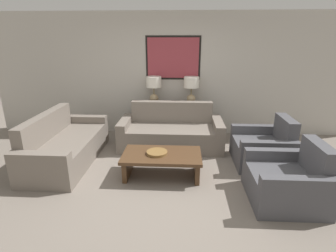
{
  "coord_description": "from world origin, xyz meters",
  "views": [
    {
      "loc": [
        0.21,
        -3.41,
        2.11
      ],
      "look_at": [
        -0.03,
        0.92,
        0.65
      ],
      "focal_mm": 28.0,
      "sensor_mm": 36.0,
      "label": 1
    }
  ],
  "objects_px": {
    "table_lamp_right": "(191,86)",
    "armchair_near_back_wall": "(264,148)",
    "console_table": "(172,120)",
    "couch_by_back_wall": "(171,133)",
    "table_lamp_left": "(154,86)",
    "decorative_bowl": "(157,153)",
    "couch_by_side": "(65,146)",
    "coffee_table": "(162,159)",
    "armchair_near_camera": "(288,182)"
  },
  "relations": [
    {
      "from": "decorative_bowl",
      "to": "armchair_near_back_wall",
      "type": "distance_m",
      "value": 1.91
    },
    {
      "from": "console_table",
      "to": "table_lamp_right",
      "type": "xyz_separation_m",
      "value": [
        0.4,
        -0.0,
        0.76
      ]
    },
    {
      "from": "couch_by_back_wall",
      "to": "armchair_near_camera",
      "type": "distance_m",
      "value": 2.43
    },
    {
      "from": "console_table",
      "to": "table_lamp_right",
      "type": "relative_size",
      "value": 2.09
    },
    {
      "from": "armchair_near_back_wall",
      "to": "table_lamp_left",
      "type": "bearing_deg",
      "value": 147.8
    },
    {
      "from": "decorative_bowl",
      "to": "coffee_table",
      "type": "bearing_deg",
      "value": 2.33
    },
    {
      "from": "console_table",
      "to": "armchair_near_back_wall",
      "type": "relative_size",
      "value": 1.3
    },
    {
      "from": "couch_by_back_wall",
      "to": "armchair_near_camera",
      "type": "xyz_separation_m",
      "value": [
        1.65,
        -1.78,
        -0.01
      ]
    },
    {
      "from": "table_lamp_right",
      "to": "couch_by_back_wall",
      "type": "xyz_separation_m",
      "value": [
        -0.4,
        -0.63,
        -0.84
      ]
    },
    {
      "from": "table_lamp_right",
      "to": "armchair_near_back_wall",
      "type": "distance_m",
      "value": 1.99
    },
    {
      "from": "armchair_near_back_wall",
      "to": "armchair_near_camera",
      "type": "height_order",
      "value": "same"
    },
    {
      "from": "console_table",
      "to": "armchair_near_back_wall",
      "type": "xyz_separation_m",
      "value": [
        1.65,
        -1.29,
        -0.09
      ]
    },
    {
      "from": "table_lamp_right",
      "to": "armchair_near_camera",
      "type": "xyz_separation_m",
      "value": [
        1.25,
        -2.42,
        -0.85
      ]
    },
    {
      "from": "coffee_table",
      "to": "decorative_bowl",
      "type": "height_order",
      "value": "decorative_bowl"
    },
    {
      "from": "console_table",
      "to": "armchair_near_camera",
      "type": "distance_m",
      "value": 2.93
    },
    {
      "from": "coffee_table",
      "to": "decorative_bowl",
      "type": "bearing_deg",
      "value": -177.67
    },
    {
      "from": "console_table",
      "to": "table_lamp_right",
      "type": "bearing_deg",
      "value": -0.0
    },
    {
      "from": "couch_by_side",
      "to": "decorative_bowl",
      "type": "height_order",
      "value": "couch_by_side"
    },
    {
      "from": "coffee_table",
      "to": "console_table",
      "type": "bearing_deg",
      "value": 87.11
    },
    {
      "from": "armchair_near_camera",
      "to": "armchair_near_back_wall",
      "type": "bearing_deg",
      "value": 90.0
    },
    {
      "from": "table_lamp_left",
      "to": "couch_by_side",
      "type": "bearing_deg",
      "value": -135.77
    },
    {
      "from": "armchair_near_back_wall",
      "to": "console_table",
      "type": "bearing_deg",
      "value": 141.92
    },
    {
      "from": "table_lamp_left",
      "to": "coffee_table",
      "type": "relative_size",
      "value": 0.48
    },
    {
      "from": "table_lamp_right",
      "to": "couch_by_side",
      "type": "height_order",
      "value": "table_lamp_right"
    },
    {
      "from": "armchair_near_camera",
      "to": "couch_by_back_wall",
      "type": "bearing_deg",
      "value": 132.84
    },
    {
      "from": "coffee_table",
      "to": "armchair_near_back_wall",
      "type": "distance_m",
      "value": 1.83
    },
    {
      "from": "console_table",
      "to": "couch_by_back_wall",
      "type": "height_order",
      "value": "couch_by_back_wall"
    },
    {
      "from": "couch_by_back_wall",
      "to": "armchair_near_back_wall",
      "type": "relative_size",
      "value": 2.12
    },
    {
      "from": "table_lamp_right",
      "to": "armchair_near_back_wall",
      "type": "relative_size",
      "value": 0.62
    },
    {
      "from": "armchair_near_back_wall",
      "to": "armchair_near_camera",
      "type": "bearing_deg",
      "value": -90.0
    },
    {
      "from": "console_table",
      "to": "armchair_near_camera",
      "type": "bearing_deg",
      "value": -55.65
    },
    {
      "from": "table_lamp_right",
      "to": "couch_by_back_wall",
      "type": "relative_size",
      "value": 0.29
    },
    {
      "from": "table_lamp_left",
      "to": "couch_by_side",
      "type": "distance_m",
      "value": 2.18
    },
    {
      "from": "coffee_table",
      "to": "armchair_near_back_wall",
      "type": "height_order",
      "value": "armchair_near_back_wall"
    },
    {
      "from": "coffee_table",
      "to": "couch_by_side",
      "type": "bearing_deg",
      "value": 165.72
    },
    {
      "from": "table_lamp_left",
      "to": "armchair_near_back_wall",
      "type": "height_order",
      "value": "table_lamp_left"
    },
    {
      "from": "table_lamp_right",
      "to": "couch_by_side",
      "type": "distance_m",
      "value": 2.79
    },
    {
      "from": "table_lamp_right",
      "to": "decorative_bowl",
      "type": "distance_m",
      "value": 2.07
    },
    {
      "from": "decorative_bowl",
      "to": "armchair_near_camera",
      "type": "distance_m",
      "value": 1.91
    },
    {
      "from": "table_lamp_left",
      "to": "armchair_near_camera",
      "type": "bearing_deg",
      "value": -49.62
    },
    {
      "from": "table_lamp_left",
      "to": "armchair_near_back_wall",
      "type": "bearing_deg",
      "value": -32.2
    },
    {
      "from": "console_table",
      "to": "armchair_near_back_wall",
      "type": "bearing_deg",
      "value": -38.08
    },
    {
      "from": "table_lamp_left",
      "to": "table_lamp_right",
      "type": "bearing_deg",
      "value": 0.0
    },
    {
      "from": "table_lamp_left",
      "to": "couch_by_side",
      "type": "relative_size",
      "value": 0.29
    },
    {
      "from": "table_lamp_left",
      "to": "couch_by_side",
      "type": "xyz_separation_m",
      "value": [
        -1.45,
        -1.41,
        -0.84
      ]
    },
    {
      "from": "table_lamp_left",
      "to": "coffee_table",
      "type": "height_order",
      "value": "table_lamp_left"
    },
    {
      "from": "couch_by_back_wall",
      "to": "armchair_near_back_wall",
      "type": "bearing_deg",
      "value": -21.75
    },
    {
      "from": "table_lamp_right",
      "to": "table_lamp_left",
      "type": "bearing_deg",
      "value": 180.0
    },
    {
      "from": "console_table",
      "to": "couch_by_side",
      "type": "relative_size",
      "value": 0.61
    },
    {
      "from": "console_table",
      "to": "table_lamp_left",
      "type": "relative_size",
      "value": 2.09
    }
  ]
}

